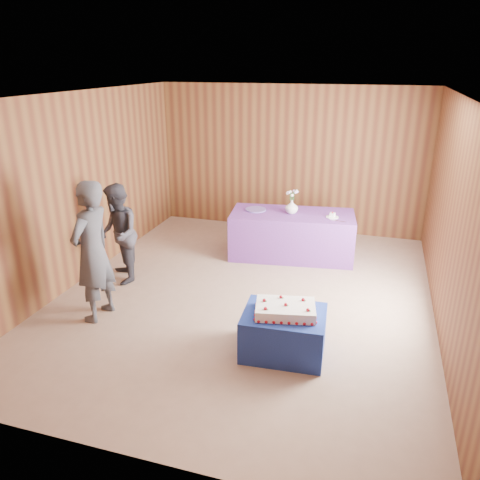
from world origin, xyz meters
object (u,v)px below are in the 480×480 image
at_px(guest_left, 92,252).
at_px(guest_right, 118,234).
at_px(vase, 292,207).
at_px(cake_table, 284,333).
at_px(sheet_cake, 285,309).
at_px(serving_table, 292,235).

relative_size(guest_left, guest_right, 1.22).
height_order(vase, guest_right, guest_right).
xyz_separation_m(vase, guest_right, (-2.22, -1.66, -0.12)).
height_order(cake_table, guest_right, guest_right).
height_order(guest_left, guest_right, guest_left).
xyz_separation_m(sheet_cake, vase, (-0.48, 2.80, 0.30)).
distance_m(sheet_cake, vase, 2.86).
bearing_deg(cake_table, vase, 95.96).
bearing_deg(cake_table, guest_right, 153.79).
relative_size(cake_table, guest_right, 0.61).
distance_m(vase, guest_left, 3.32).
bearing_deg(sheet_cake, guest_left, 165.91).
distance_m(serving_table, guest_right, 2.82).
bearing_deg(vase, cake_table, -80.45).
height_order(vase, guest_left, guest_left).
xyz_separation_m(cake_table, guest_left, (-2.43, 0.10, 0.65)).
distance_m(serving_table, sheet_cake, 2.85).
bearing_deg(guest_left, serving_table, 147.67).
bearing_deg(guest_right, serving_table, 90.70).
xyz_separation_m(vase, guest_left, (-1.96, -2.68, 0.04)).
bearing_deg(sheet_cake, vase, 88.43).
distance_m(guest_left, guest_right, 1.06).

